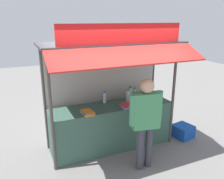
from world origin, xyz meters
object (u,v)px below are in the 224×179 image
Objects in this scene: magazine_stack_mid_left at (148,102)px; banana_bunch_leftmost at (170,60)px; water_bottle_mid_right at (105,97)px; water_bottle_center at (141,92)px; magazine_stack_back_right at (127,106)px; plastic_crate at (183,131)px; water_bottle_rear_center at (128,96)px; magazine_stack_back_left at (88,113)px; banana_bunch_rightmost at (110,63)px; water_bottle_far_left at (135,93)px; banana_bunch_inner_right at (140,60)px; water_bottle_far_right at (130,93)px; vendor_person at (146,117)px.

magazine_stack_mid_left is 0.99m from banana_bunch_leftmost.
water_bottle_center reaches higher than water_bottle_mid_right.
magazine_stack_back_right is (0.32, -0.41, -0.09)m from water_bottle_mid_right.
water_bottle_rear_center is at bearing 163.34° from plastic_crate.
plastic_crate is (1.43, -0.10, -0.83)m from magazine_stack_back_right.
magazine_stack_back_left is at bearing 179.48° from magazine_stack_mid_left.
banana_bunch_leftmost is (1.28, 0.00, -0.03)m from banana_bunch_rightmost.
plastic_crate is at bearing -32.13° from water_bottle_center.
water_bottle_far_left is at bearing 177.01° from water_bottle_center.
water_bottle_rear_center is 1.06× the size of banana_bunch_rightmost.
banana_bunch_inner_right is (-0.47, -0.68, 0.87)m from water_bottle_center.
plastic_crate is at bearing 12.88° from banana_bunch_leftmost.
water_bottle_mid_right is 0.92m from magazine_stack_mid_left.
water_bottle_far_right reaches higher than water_bottle_center.
magazine_stack_back_right is 1.00m from banana_bunch_inner_right.
magazine_stack_mid_left is 0.78× the size of plastic_crate.
banana_bunch_leftmost reaches higher than water_bottle_far_left.
water_bottle_mid_right is 1.09m from banana_bunch_rightmost.
banana_bunch_inner_right is 2.23m from plastic_crate.
water_bottle_rear_center is 0.34m from magazine_stack_back_right.
banana_bunch_rightmost is at bearing -168.00° from magazine_stack_mid_left.
water_bottle_mid_right is at bearing 179.24° from water_bottle_far_right.
water_bottle_far_left is at bearing 65.95° from banana_bunch_inner_right.
banana_bunch_inner_right is (0.96, -0.22, 0.96)m from magazine_stack_back_left.
banana_bunch_rightmost and banana_bunch_inner_right have the same top height.
water_bottle_rear_center is at bearing 60.57° from magazine_stack_back_right.
banana_bunch_inner_right is 1.04m from vendor_person.
vendor_person is (0.32, -1.14, -0.04)m from water_bottle_mid_right.
banana_bunch_leftmost is 1.29m from vendor_person.
water_bottle_center is at bearing 18.14° from magazine_stack_back_left.
magazine_stack_back_left is at bearing 167.35° from banana_bunch_inner_right.
magazine_stack_mid_left is 1.28m from plastic_crate.
magazine_stack_mid_left is at bearing 148.43° from banana_bunch_leftmost.
magazine_stack_back_left is at bearing 149.87° from banana_bunch_rightmost.
water_bottle_far_left is at bearing 46.55° from magazine_stack_back_right.
vendor_person is at bearing -104.11° from banana_bunch_inner_right.
magazine_stack_back_left is at bearing -162.77° from water_bottle_rear_center.
banana_bunch_rightmost is 1.01× the size of banana_bunch_inner_right.
water_bottle_mid_right is 0.15× the size of vendor_person.
water_bottle_rear_center is (-0.42, -0.16, 0.01)m from water_bottle_center.
banana_bunch_inner_right is at bearing -65.36° from magazine_stack_back_right.
banana_bunch_inner_right is at bearing -12.65° from magazine_stack_back_left.
magazine_stack_mid_left reaches higher than magazine_stack_back_left.
banana_bunch_rightmost is (-0.77, -0.65, 0.84)m from water_bottle_far_right.
banana_bunch_inner_right reaches higher than plastic_crate.
water_bottle_rear_center is 0.88× the size of magazine_stack_mid_left.
water_bottle_far_left is 0.62m from magazine_stack_back_right.
water_bottle_far_left is 1.15m from banana_bunch_leftmost.
water_bottle_far_right is 1.14× the size of banana_bunch_inner_right.
magazine_stack_back_left is 0.77× the size of plastic_crate.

